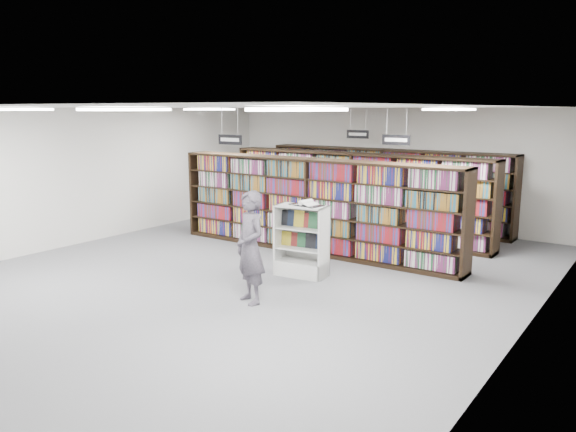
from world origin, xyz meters
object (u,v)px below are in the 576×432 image
Objects in this scene: endcap_display at (302,251)px; open_book at (306,204)px; bookshelf_row_near at (312,206)px; shopper at (250,248)px.

endcap_display is 0.93m from open_book.
bookshelf_row_near reaches higher than open_book.
endcap_display is 0.73× the size of shopper.
shopper is (0.16, -1.78, 0.46)m from endcap_display.
endcap_display is at bearing 118.79° from shopper.
open_book is 0.36× the size of shopper.
bookshelf_row_near reaches higher than endcap_display.
shopper is at bearing -74.00° from bookshelf_row_near.
bookshelf_row_near is 3.74× the size of shopper.
endcap_display is at bearing -63.35° from bookshelf_row_near.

